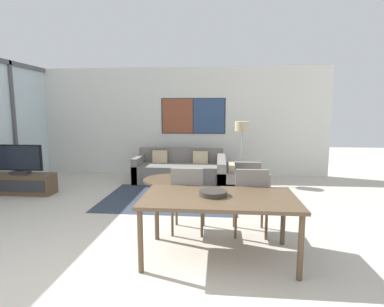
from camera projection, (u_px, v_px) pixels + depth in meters
The scene contains 13 objects.
ground_plane at pixel (80, 304), 2.63m from camera, with size 24.00×24.00×0.00m, color beige.
wall_back at pixel (174, 121), 7.90m from camera, with size 8.02×0.09×2.80m.
area_rug at pixel (170, 198), 5.83m from camera, with size 2.53×1.96×0.01m.
tv_console at pixel (21, 184), 6.11m from camera, with size 1.36×0.41×0.42m.
television at pixel (19, 160), 6.03m from camera, with size 0.97×0.20×0.60m.
sofa_main at pixel (180, 170), 7.23m from camera, with size 2.09×0.92×0.77m.
sofa_side at pixel (237, 184), 5.85m from camera, with size 0.92×1.36×0.77m.
coffee_table at pixel (170, 184), 5.79m from camera, with size 1.02×1.02×0.38m.
dining_table at pixel (219, 202), 3.40m from camera, with size 1.74×0.94×0.73m.
dining_chair_left at pixel (188, 196), 4.09m from camera, with size 0.46×0.46×0.94m.
dining_chair_centre at pixel (251, 198), 4.02m from camera, with size 0.46×0.46×0.94m.
fruit_bowl at pixel (213, 193), 3.41m from camera, with size 0.32×0.32×0.06m.
floor_lamp at pixel (242, 131), 6.94m from camera, with size 0.34×0.34×1.44m.
Camera 1 is at (1.20, -2.32, 1.69)m, focal length 28.00 mm.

